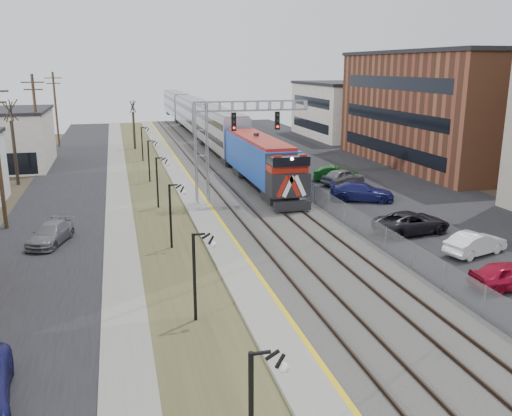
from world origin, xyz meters
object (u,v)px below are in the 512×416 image
object	(u,v)px
car_lot_a	(510,276)
car_lot_b	(475,244)
train	(200,120)
signal_gantry	(223,135)

from	to	relation	value
car_lot_a	car_lot_b	size ratio (longest dim) A/B	0.99
train	car_lot_a	bearing A→B (deg)	-84.19
signal_gantry	car_lot_b	bearing A→B (deg)	-52.61
train	signal_gantry	bearing A→B (deg)	-96.13
train	signal_gantry	xyz separation A→B (m)	(-4.28, -39.86, 2.67)
train	car_lot_b	distance (m)	56.03
train	car_lot_b	world-z (taller)	train
train	car_lot_b	xyz separation A→B (m)	(7.64, -55.46, -2.25)
car_lot_b	signal_gantry	bearing A→B (deg)	20.72
signal_gantry	car_lot_b	distance (m)	20.24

